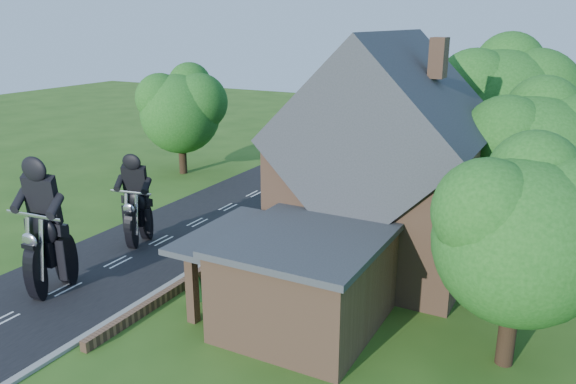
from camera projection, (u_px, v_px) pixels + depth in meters
The scene contains 19 objects.
ground at pixel (118, 262), 25.74m from camera, with size 120.00×120.00×0.00m, color #2C5417.
road at pixel (118, 262), 25.74m from camera, with size 7.00×80.00×0.02m, color black.
kerb at pixel (181, 278), 24.08m from camera, with size 0.30×80.00×0.12m, color gray.
garden_wall at pixel (255, 239), 27.96m from camera, with size 0.30×22.00×0.40m, color brown.
house at pixel (384, 169), 24.81m from camera, with size 9.54×8.64×10.24m.
annex at pixel (302, 279), 20.11m from camera, with size 7.05×5.94×3.44m.
tree_annex_side at pixel (534, 228), 16.74m from camera, with size 5.64×5.20×7.48m.
tree_house_right at pixel (543, 153), 23.99m from camera, with size 6.51×6.00×8.40m.
tree_behind_house at pixel (509, 103), 31.15m from camera, with size 7.81×7.20×10.08m.
tree_behind_left at pixel (408, 103), 34.83m from camera, with size 6.94×6.40×9.16m.
tree_far_road at pixel (185, 107), 39.31m from camera, with size 6.08×5.60×7.84m.
shrub_a at pixel (198, 285), 22.35m from camera, with size 0.90×0.90×1.10m, color #113514.
shrub_b at pixel (232, 262), 24.46m from camera, with size 0.90×0.90×1.10m, color #113514.
shrub_c at pixel (262, 243), 26.57m from camera, with size 0.90×0.90×1.10m, color #113514.
shrub_d at pixel (308, 212), 30.79m from camera, with size 0.90×0.90×1.10m, color #113514.
shrub_e at pixel (327, 200), 32.89m from camera, with size 0.90×0.90×1.10m, color #113514.
shrub_f at pixel (343, 189), 35.00m from camera, with size 0.90×0.90×1.10m, color #113514.
motorcycle_lead at pixel (52, 273), 22.71m from camera, with size 0.47×1.84×1.72m, color black, non-canonical shape.
motorcycle_follow at pixel (139, 231), 27.66m from camera, with size 0.38×1.49×1.38m, color black, non-canonical shape.
Camera 1 is at (18.03, -17.20, 10.63)m, focal length 35.00 mm.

